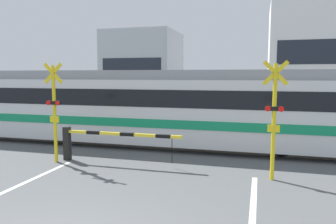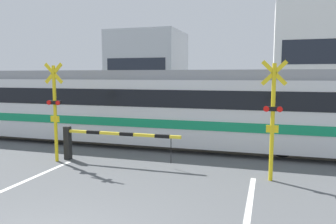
# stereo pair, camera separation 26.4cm
# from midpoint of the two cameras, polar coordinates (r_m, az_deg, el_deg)

# --- Properties ---
(rail_track_near) EXTENTS (50.00, 0.10, 0.08)m
(rail_track_near) POSITION_cam_midpoint_polar(r_m,az_deg,el_deg) (12.65, 0.91, -6.43)
(rail_track_near) COLOR #6B6051
(rail_track_near) RESTS_ON ground_plane
(rail_track_far) EXTENTS (50.00, 0.10, 0.08)m
(rail_track_far) POSITION_cam_midpoint_polar(r_m,az_deg,el_deg) (14.01, 2.42, -5.17)
(rail_track_far) COLOR #6B6051
(rail_track_far) RESTS_ON ground_plane
(commuter_train) EXTENTS (20.86, 2.81, 3.05)m
(commuter_train) POSITION_cam_midpoint_polar(r_m,az_deg,el_deg) (13.96, -8.86, 1.34)
(commuter_train) COLOR silver
(commuter_train) RESTS_ON ground_plane
(crossing_barrier_near) EXTENTS (4.09, 0.20, 1.13)m
(crossing_barrier_near) POSITION_cam_midpoint_polar(r_m,az_deg,el_deg) (11.06, -13.17, -4.58)
(crossing_barrier_near) COLOR black
(crossing_barrier_near) RESTS_ON ground_plane
(crossing_barrier_far) EXTENTS (4.09, 0.20, 1.13)m
(crossing_barrier_far) POSITION_cam_midpoint_polar(r_m,az_deg,el_deg) (15.71, 11.89, -1.30)
(crossing_barrier_far) COLOR black
(crossing_barrier_far) RESTS_ON ground_plane
(crossing_signal_left) EXTENTS (0.68, 0.15, 3.26)m
(crossing_signal_left) POSITION_cam_midpoint_polar(r_m,az_deg,el_deg) (11.30, -19.81, 0.67)
(crossing_signal_left) COLOR yellow
(crossing_signal_left) RESTS_ON ground_plane
(crossing_signal_right) EXTENTS (0.68, 0.15, 3.26)m
(crossing_signal_right) POSITION_cam_midpoint_polar(r_m,az_deg,el_deg) (9.21, 17.21, -0.47)
(crossing_signal_right) COLOR yellow
(crossing_signal_right) RESTS_ON ground_plane
(pedestrian) EXTENTS (0.38, 0.22, 1.55)m
(pedestrian) POSITION_cam_midpoint_polar(r_m,az_deg,el_deg) (17.50, 9.30, -0.12)
(pedestrian) COLOR #33384C
(pedestrian) RESTS_ON ground_plane
(building_left_of_street) EXTENTS (5.60, 5.22, 6.36)m
(building_left_of_street) POSITION_cam_midpoint_polar(r_m,az_deg,el_deg) (27.37, -4.63, 7.11)
(building_left_of_street) COLOR #B2B7BC
(building_left_of_street) RESTS_ON ground_plane
(building_right_of_street) EXTENTS (5.82, 5.22, 7.90)m
(building_right_of_street) POSITION_cam_midpoint_polar(r_m,az_deg,el_deg) (25.90, 23.33, 8.36)
(building_right_of_street) COLOR white
(building_right_of_street) RESTS_ON ground_plane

